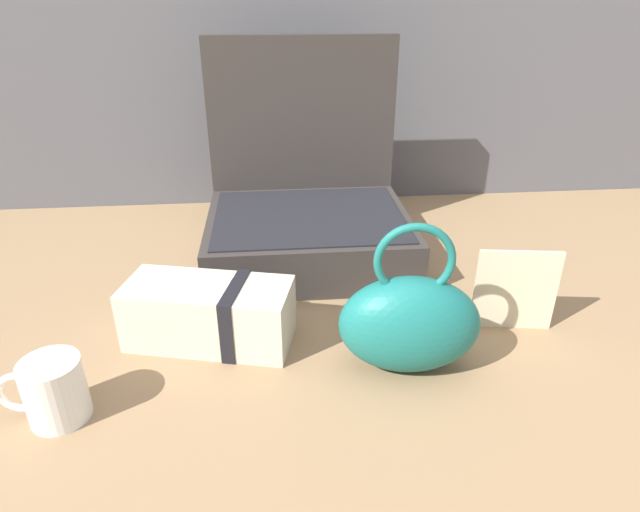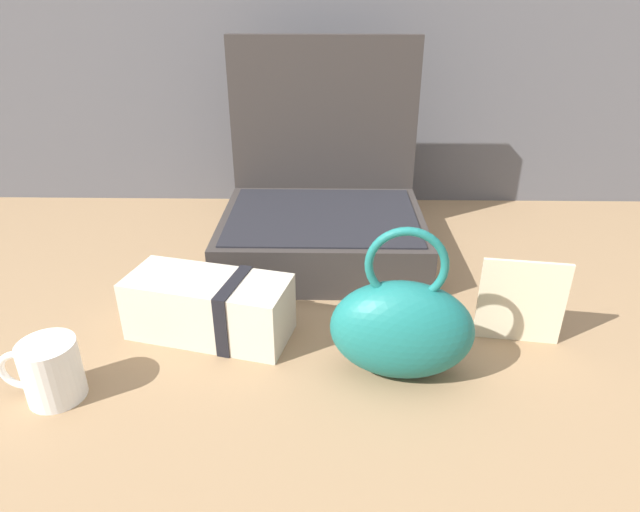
# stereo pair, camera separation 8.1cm
# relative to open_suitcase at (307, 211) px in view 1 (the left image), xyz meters

# --- Properties ---
(ground_plane) EXTENTS (6.00, 6.00, 0.00)m
(ground_plane) POSITION_rel_open_suitcase_xyz_m (0.00, -0.26, -0.08)
(ground_plane) COLOR #8C6D4C
(open_suitcase) EXTENTS (0.39, 0.34, 0.40)m
(open_suitcase) POSITION_rel_open_suitcase_xyz_m (0.00, 0.00, 0.00)
(open_suitcase) COLOR #332D2B
(open_suitcase) RESTS_ON ground_plane
(teal_pouch_handbag) EXTENTS (0.20, 0.12, 0.22)m
(teal_pouch_handbag) POSITION_rel_open_suitcase_xyz_m (0.11, -0.39, -0.01)
(teal_pouch_handbag) COLOR #196B66
(teal_pouch_handbag) RESTS_ON ground_plane
(cream_toiletry_bag) EXTENTS (0.26, 0.16, 0.10)m
(cream_toiletry_bag) POSITION_rel_open_suitcase_xyz_m (-0.17, -0.30, -0.04)
(cream_toiletry_bag) COLOR beige
(cream_toiletry_bag) RESTS_ON ground_plane
(coffee_mug) EXTENTS (0.11, 0.07, 0.08)m
(coffee_mug) POSITION_rel_open_suitcase_xyz_m (-0.35, -0.45, -0.04)
(coffee_mug) COLOR white
(coffee_mug) RESTS_ON ground_plane
(info_card_left) EXTENTS (0.13, 0.02, 0.13)m
(info_card_left) POSITION_rel_open_suitcase_xyz_m (0.30, -0.31, -0.02)
(info_card_left) COLOR beige
(info_card_left) RESTS_ON ground_plane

